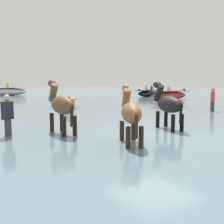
% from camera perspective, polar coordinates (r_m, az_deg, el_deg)
% --- Properties ---
extents(ground_plane, '(120.00, 120.00, 0.00)m').
position_cam_1_polar(ground_plane, '(9.17, 8.95, -6.40)').
color(ground_plane, '#666051').
extents(water_surface, '(90.00, 90.00, 0.38)m').
position_cam_1_polar(water_surface, '(17.74, -13.43, 0.43)').
color(water_surface, slate).
rests_on(water_surface, ground).
extents(horse_lead_black, '(0.79, 1.85, 2.00)m').
position_cam_1_polar(horse_lead_black, '(9.64, 11.58, 1.31)').
color(horse_lead_black, black).
rests_on(horse_lead_black, ground).
extents(horse_trailing_bay, '(0.53, 1.90, 2.08)m').
position_cam_1_polar(horse_trailing_bay, '(8.81, -10.40, 1.13)').
color(horse_trailing_bay, brown).
rests_on(horse_trailing_bay, ground).
extents(horse_flank_chestnut, '(1.09, 1.73, 1.95)m').
position_cam_1_polar(horse_flank_chestnut, '(7.28, 3.85, -0.52)').
color(horse_flank_chestnut, brown).
rests_on(horse_flank_chestnut, ground).
extents(boat_near_port, '(3.11, 1.86, 1.12)m').
position_cam_1_polar(boat_near_port, '(28.39, 7.29, 3.89)').
color(boat_near_port, black).
rests_on(boat_near_port, water_surface).
extents(boat_distant_east, '(3.59, 1.50, 1.23)m').
position_cam_1_polar(boat_distant_east, '(24.03, 11.82, 3.42)').
color(boat_distant_east, '#BC382D').
rests_on(boat_distant_east, water_surface).
extents(boat_mid_channel, '(2.07, 3.40, 0.72)m').
position_cam_1_polar(boat_mid_channel, '(17.54, -9.30, 2.02)').
color(boat_mid_channel, gold).
rests_on(boat_mid_channel, water_surface).
extents(boat_near_starboard, '(4.22, 2.63, 1.34)m').
position_cam_1_polar(boat_near_starboard, '(31.91, -20.75, 3.99)').
color(boat_near_starboard, silver).
rests_on(boat_near_starboard, water_surface).
extents(person_wading_mid, '(0.37, 0.36, 1.63)m').
position_cam_1_polar(person_wading_mid, '(15.77, 20.08, 1.92)').
color(person_wading_mid, '#383842').
rests_on(person_wading_mid, ground).
extents(person_wading_close, '(0.38, 0.35, 1.63)m').
position_cam_1_polar(person_wading_close, '(8.88, -20.77, -1.50)').
color(person_wading_close, '#383842').
rests_on(person_wading_close, ground).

